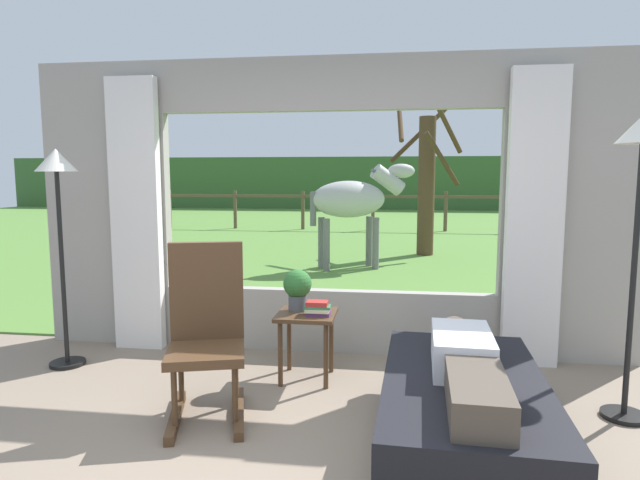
# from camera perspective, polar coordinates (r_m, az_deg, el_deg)

# --- Properties ---
(back_wall_with_window) EXTENTS (5.20, 0.12, 2.55)m
(back_wall_with_window) POSITION_cam_1_polar(r_m,az_deg,el_deg) (4.66, 0.77, 3.11)
(back_wall_with_window) COLOR #9E998E
(back_wall_with_window) RESTS_ON ground_plane
(curtain_panel_left) EXTENTS (0.44, 0.10, 2.40)m
(curtain_panel_left) POSITION_cam_1_polar(r_m,az_deg,el_deg) (5.02, -18.96, 2.45)
(curtain_panel_left) COLOR silver
(curtain_panel_left) RESTS_ON ground_plane
(curtain_panel_right) EXTENTS (0.44, 0.10, 2.40)m
(curtain_panel_right) POSITION_cam_1_polar(r_m,az_deg,el_deg) (4.62, 21.82, 1.98)
(curtain_panel_right) COLOR silver
(curtain_panel_right) RESTS_ON ground_plane
(outdoor_pasture_lawn) EXTENTS (36.00, 21.68, 0.02)m
(outdoor_pasture_lawn) POSITION_cam_1_polar(r_m,az_deg,el_deg) (15.60, 5.68, 1.16)
(outdoor_pasture_lawn) COLOR #568438
(outdoor_pasture_lawn) RESTS_ON ground_plane
(distant_hill_ridge) EXTENTS (36.00, 2.00, 2.40)m
(distant_hill_ridge) POSITION_cam_1_polar(r_m,az_deg,el_deg) (25.36, 6.56, 6.03)
(distant_hill_ridge) COLOR #385E2E
(distant_hill_ridge) RESTS_ON ground_plane
(recliner_sofa) EXTENTS (0.98, 1.74, 0.42)m
(recliner_sofa) POSITION_cam_1_polar(r_m,az_deg,el_deg) (3.31, 14.99, -17.19)
(recliner_sofa) COLOR black
(recliner_sofa) RESTS_ON ground_plane
(reclining_person) EXTENTS (0.37, 1.44, 0.22)m
(reclining_person) POSITION_cam_1_polar(r_m,az_deg,el_deg) (3.15, 15.28, -12.51)
(reclining_person) COLOR silver
(reclining_person) RESTS_ON recliner_sofa
(rocking_chair) EXTENTS (0.63, 0.78, 1.12)m
(rocking_chair) POSITION_cam_1_polar(r_m,az_deg,el_deg) (3.61, -11.96, -9.54)
(rocking_chair) COLOR #4C331E
(rocking_chair) RESTS_ON ground_plane
(side_table) EXTENTS (0.44, 0.44, 0.52)m
(side_table) POSITION_cam_1_polar(r_m,az_deg,el_deg) (4.13, -1.44, -9.01)
(side_table) COLOR #4C331E
(side_table) RESTS_ON ground_plane
(potted_plant) EXTENTS (0.22, 0.22, 0.32)m
(potted_plant) POSITION_cam_1_polar(r_m,az_deg,el_deg) (4.13, -2.41, -5.04)
(potted_plant) COLOR #4C5156
(potted_plant) RESTS_ON side_table
(book_stack) EXTENTS (0.20, 0.14, 0.11)m
(book_stack) POSITION_cam_1_polar(r_m,az_deg,el_deg) (4.02, -0.26, -7.28)
(book_stack) COLOR #59336B
(book_stack) RESTS_ON side_table
(floor_lamp_left) EXTENTS (0.32, 0.32, 1.77)m
(floor_lamp_left) POSITION_cam_1_polar(r_m,az_deg,el_deg) (4.75, -26.11, 4.62)
(floor_lamp_left) COLOR black
(floor_lamp_left) RESTS_ON ground_plane
(horse) EXTENTS (1.79, 1.03, 1.73)m
(horse) POSITION_cam_1_polar(r_m,az_deg,el_deg) (8.83, 3.58, 4.26)
(horse) COLOR #B2B2AD
(horse) RESTS_ON outdoor_pasture_lawn
(pasture_tree) EXTENTS (1.39, 1.39, 3.12)m
(pasture_tree) POSITION_cam_1_polar(r_m,az_deg,el_deg) (10.55, 11.21, 6.39)
(pasture_tree) COLOR #4C3823
(pasture_tree) RESTS_ON outdoor_pasture_lawn
(pasture_fence_line) EXTENTS (16.10, 0.10, 1.10)m
(pasture_fence_line) POSITION_cam_1_polar(r_m,az_deg,el_deg) (15.14, 5.66, 3.77)
(pasture_fence_line) COLOR brown
(pasture_fence_line) RESTS_ON outdoor_pasture_lawn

